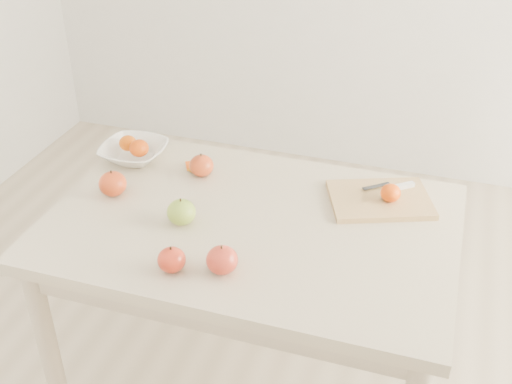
% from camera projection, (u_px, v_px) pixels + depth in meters
% --- Properties ---
extents(table, '(1.20, 0.80, 0.75)m').
position_uv_depth(table, '(251.00, 247.00, 1.95)').
color(table, beige).
rests_on(table, ground).
extents(cutting_board, '(0.36, 0.32, 0.02)m').
position_uv_depth(cutting_board, '(380.00, 199.00, 1.97)').
color(cutting_board, tan).
rests_on(cutting_board, table).
extents(board_tangerine, '(0.06, 0.06, 0.05)m').
position_uv_depth(board_tangerine, '(391.00, 193.00, 1.94)').
color(board_tangerine, '#DE3B07').
rests_on(board_tangerine, cutting_board).
extents(fruit_bowl, '(0.22, 0.22, 0.05)m').
position_uv_depth(fruit_bowl, '(134.00, 152.00, 2.19)').
color(fruit_bowl, white).
rests_on(fruit_bowl, table).
extents(bowl_tangerine_near, '(0.06, 0.06, 0.05)m').
position_uv_depth(bowl_tangerine_near, '(128.00, 143.00, 2.19)').
color(bowl_tangerine_near, '#CF6307').
rests_on(bowl_tangerine_near, fruit_bowl).
extents(bowl_tangerine_far, '(0.07, 0.07, 0.06)m').
position_uv_depth(bowl_tangerine_far, '(139.00, 148.00, 2.16)').
color(bowl_tangerine_far, '#D84C07').
rests_on(bowl_tangerine_far, fruit_bowl).
extents(orange_peel_a, '(0.07, 0.07, 0.01)m').
position_uv_depth(orange_peel_a, '(195.00, 167.00, 2.16)').
color(orange_peel_a, '#ED5710').
rests_on(orange_peel_a, table).
extents(orange_peel_b, '(0.06, 0.05, 0.01)m').
position_uv_depth(orange_peel_b, '(196.00, 171.00, 2.13)').
color(orange_peel_b, '#CB710E').
rests_on(orange_peel_b, table).
extents(paring_knife, '(0.16, 0.09, 0.01)m').
position_uv_depth(paring_knife, '(399.00, 186.00, 2.01)').
color(paring_knife, white).
rests_on(paring_knife, cutting_board).
extents(apple_green, '(0.09, 0.09, 0.08)m').
position_uv_depth(apple_green, '(181.00, 212.00, 1.86)').
color(apple_green, '#558817').
rests_on(apple_green, table).
extents(apple_red_c, '(0.08, 0.08, 0.07)m').
position_uv_depth(apple_red_c, '(172.00, 260.00, 1.68)').
color(apple_red_c, '#A31617').
rests_on(apple_red_c, table).
extents(apple_red_b, '(0.09, 0.09, 0.08)m').
position_uv_depth(apple_red_b, '(113.00, 184.00, 1.99)').
color(apple_red_b, '#921003').
rests_on(apple_red_b, table).
extents(apple_red_a, '(0.08, 0.08, 0.07)m').
position_uv_depth(apple_red_a, '(201.00, 166.00, 2.10)').
color(apple_red_a, '#8E0304').
rests_on(apple_red_a, table).
extents(apple_red_e, '(0.08, 0.08, 0.08)m').
position_uv_depth(apple_red_e, '(222.00, 260.00, 1.68)').
color(apple_red_e, maroon).
rests_on(apple_red_e, table).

